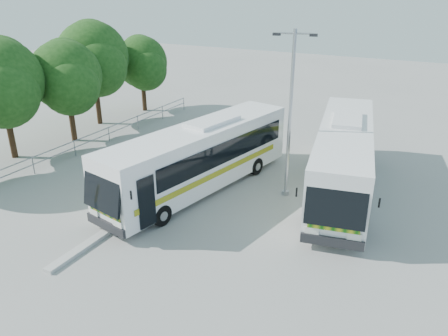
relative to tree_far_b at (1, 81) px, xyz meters
The scene contains 10 objects.
ground 13.85m from the tree_far_b, ahead, with size 100.00×100.00×0.00m, color gray.
kerb_divider 11.65m from the tree_far_b, ahead, with size 0.40×16.00×0.15m, color #B2B2AD.
railing 5.62m from the tree_far_b, 42.90° to the left, with size 0.06×22.00×1.00m.
tree_far_b is the anchor object (origin of this frame).
tree_far_c 4.01m from the tree_far_b, 77.09° to the left, with size 4.97×4.69×6.49m.
tree_far_d 7.61m from the tree_far_b, 92.23° to the left, with size 5.62×5.30×7.33m.
tree_far_e 12.13m from the tree_far_b, 88.17° to the left, with size 4.54×4.28×5.92m.
coach_main 12.41m from the tree_far_b, ahead, with size 4.54×11.92×3.25m.
coach_adjacent 18.99m from the tree_far_b, 14.02° to the left, with size 4.61×12.16×3.31m.
lamppost 16.24m from the tree_far_b, 10.08° to the left, with size 1.89×0.62×7.81m.
Camera 1 is at (9.34, -14.43, 9.55)m, focal length 35.00 mm.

